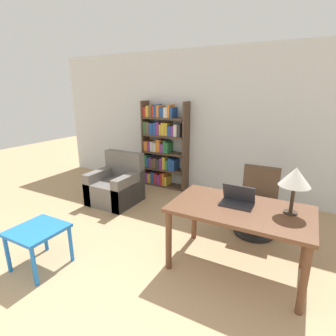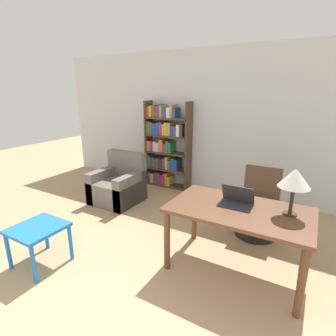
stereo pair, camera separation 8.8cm
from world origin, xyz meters
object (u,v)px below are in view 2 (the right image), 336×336
(laptop, at_px, (236,201))
(office_chair, at_px, (258,205))
(armchair, at_px, (118,186))
(desk, at_px, (238,217))
(side_table_blue, at_px, (38,233))
(table_lamp, at_px, (295,179))
(bookshelf, at_px, (165,146))

(laptop, xyz_separation_m, office_chair, (0.09, 0.88, -0.38))
(office_chair, relative_size, armchair, 1.06)
(desk, bearing_deg, side_table_blue, -152.43)
(table_lamp, xyz_separation_m, office_chair, (-0.45, 0.84, -0.71))
(desk, distance_m, bookshelf, 2.89)
(armchair, bearing_deg, office_chair, 2.58)
(desk, relative_size, bookshelf, 0.83)
(desk, relative_size, laptop, 4.20)
(office_chair, distance_m, armchair, 2.43)
(desk, height_order, bookshelf, bookshelf)
(armchair, distance_m, bookshelf, 1.31)
(table_lamp, xyz_separation_m, bookshelf, (-2.57, 1.87, -0.27))
(table_lamp, distance_m, office_chair, 1.18)
(table_lamp, distance_m, bookshelf, 3.19)
(desk, bearing_deg, office_chair, 88.04)
(table_lamp, relative_size, office_chair, 0.52)
(table_lamp, relative_size, armchair, 0.55)
(side_table_blue, bearing_deg, desk, 27.57)
(office_chair, height_order, bookshelf, bookshelf)
(laptop, height_order, bookshelf, bookshelf)
(armchair, bearing_deg, laptop, -18.31)
(table_lamp, bearing_deg, armchair, 165.76)
(desk, xyz_separation_m, table_lamp, (0.48, 0.11, 0.48))
(laptop, distance_m, bookshelf, 2.80)
(laptop, height_order, office_chair, laptop)
(desk, height_order, side_table_blue, desk)
(side_table_blue, xyz_separation_m, bookshelf, (-0.12, 3.01, 0.45))
(bookshelf, bearing_deg, desk, -43.48)
(office_chair, bearing_deg, desk, -91.96)
(side_table_blue, relative_size, armchair, 0.62)
(side_table_blue, height_order, bookshelf, bookshelf)
(desk, bearing_deg, bookshelf, 136.52)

